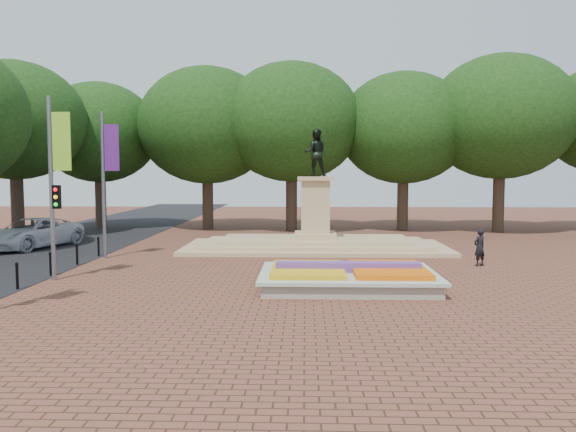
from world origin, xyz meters
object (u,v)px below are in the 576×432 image
(flower_bed, at_px, (349,277))
(van, at_px, (32,233))
(monument, at_px, (315,233))
(pedestrian, at_px, (480,247))

(flower_bed, bearing_deg, van, 148.83)
(flower_bed, height_order, monument, monument)
(van, bearing_deg, flower_bed, -14.00)
(van, relative_size, pedestrian, 3.54)
(monument, xyz_separation_m, van, (-15.49, -0.01, -0.07))
(van, distance_m, pedestrian, 23.24)
(flower_bed, xyz_separation_m, pedestrian, (6.13, 4.77, 0.45))
(flower_bed, distance_m, monument, 10.07)
(flower_bed, xyz_separation_m, van, (-16.52, 9.99, 0.44))
(van, xyz_separation_m, pedestrian, (22.64, -5.23, 0.01))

